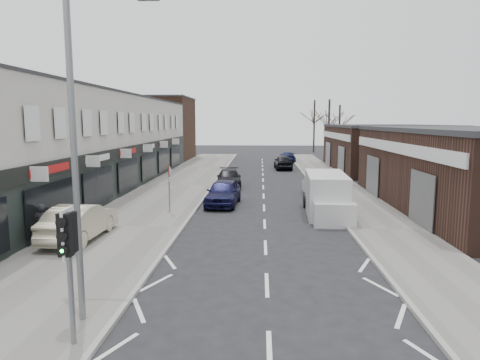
# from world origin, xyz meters

# --- Properties ---
(ground) EXTENTS (160.00, 160.00, 0.00)m
(ground) POSITION_xyz_m (0.00, 0.00, 0.00)
(ground) COLOR black
(ground) RESTS_ON ground
(pavement_left) EXTENTS (5.50, 64.00, 0.12)m
(pavement_left) POSITION_xyz_m (-6.75, 22.00, 0.06)
(pavement_left) COLOR slate
(pavement_left) RESTS_ON ground
(pavement_right) EXTENTS (3.50, 64.00, 0.12)m
(pavement_right) POSITION_xyz_m (5.75, 22.00, 0.06)
(pavement_right) COLOR slate
(pavement_right) RESTS_ON ground
(shop_terrace_left) EXTENTS (8.00, 41.00, 7.10)m
(shop_terrace_left) POSITION_xyz_m (-13.50, 19.50, 3.55)
(shop_terrace_left) COLOR #BBB7AB
(shop_terrace_left) RESTS_ON ground
(brick_block_far) EXTENTS (8.00, 10.00, 8.00)m
(brick_block_far) POSITION_xyz_m (-13.50, 45.00, 4.00)
(brick_block_far) COLOR #472B1E
(brick_block_far) RESTS_ON ground
(right_unit_far) EXTENTS (10.00, 16.00, 4.50)m
(right_unit_far) POSITION_xyz_m (12.50, 34.00, 2.25)
(right_unit_far) COLOR #3C231B
(right_unit_far) RESTS_ON ground
(tree_far_a) EXTENTS (3.60, 3.60, 8.00)m
(tree_far_a) POSITION_xyz_m (9.00, 48.00, 0.00)
(tree_far_a) COLOR #382D26
(tree_far_a) RESTS_ON ground
(tree_far_b) EXTENTS (3.60, 3.60, 7.50)m
(tree_far_b) POSITION_xyz_m (11.50, 54.00, 0.00)
(tree_far_b) COLOR #382D26
(tree_far_b) RESTS_ON ground
(tree_far_c) EXTENTS (3.60, 3.60, 8.50)m
(tree_far_c) POSITION_xyz_m (8.50, 60.00, 0.00)
(tree_far_c) COLOR #382D26
(tree_far_c) RESTS_ON ground
(traffic_light) EXTENTS (0.28, 0.60, 3.10)m
(traffic_light) POSITION_xyz_m (-4.40, -2.02, 2.41)
(traffic_light) COLOR slate
(traffic_light) RESTS_ON pavement_left
(street_lamp) EXTENTS (2.23, 0.22, 8.00)m
(street_lamp) POSITION_xyz_m (-4.53, -0.80, 4.62)
(street_lamp) COLOR slate
(street_lamp) RESTS_ON pavement_left
(warning_sign) EXTENTS (0.12, 0.80, 2.70)m
(warning_sign) POSITION_xyz_m (-5.16, 12.00, 2.20)
(warning_sign) COLOR slate
(warning_sign) RESTS_ON pavement_left
(white_van) EXTENTS (2.30, 5.89, 2.26)m
(white_van) POSITION_xyz_m (3.37, 12.21, 1.07)
(white_van) COLOR silver
(white_van) RESTS_ON ground
(sedan_on_pavement) EXTENTS (1.73, 4.67, 1.52)m
(sedan_on_pavement) POSITION_xyz_m (-7.85, 6.45, 0.88)
(sedan_on_pavement) COLOR #BEB698
(sedan_on_pavement) RESTS_ON pavement_left
(pedestrian) EXTENTS (0.64, 0.42, 1.73)m
(pedestrian) POSITION_xyz_m (-8.91, 5.38, 0.98)
(pedestrian) COLOR black
(pedestrian) RESTS_ON pavement_left
(parked_car_left_a) EXTENTS (2.14, 4.66, 1.55)m
(parked_car_left_a) POSITION_xyz_m (-2.49, 14.76, 0.77)
(parked_car_left_a) COLOR #121238
(parked_car_left_a) RESTS_ON ground
(parked_car_left_b) EXTENTS (2.19, 4.73, 1.34)m
(parked_car_left_b) POSITION_xyz_m (-2.68, 22.11, 0.67)
(parked_car_left_b) COLOR black
(parked_car_left_b) RESTS_ON ground
(parked_car_right_a) EXTENTS (1.39, 3.93, 1.29)m
(parked_car_right_a) POSITION_xyz_m (3.50, 18.38, 0.65)
(parked_car_right_a) COLOR silver
(parked_car_right_a) RESTS_ON ground
(parked_car_right_b) EXTENTS (1.97, 4.50, 1.51)m
(parked_car_right_b) POSITION_xyz_m (2.20, 34.60, 0.75)
(parked_car_right_b) COLOR black
(parked_car_right_b) RESTS_ON ground
(parked_car_right_c) EXTENTS (1.95, 4.49, 1.29)m
(parked_car_right_c) POSITION_xyz_m (3.16, 43.00, 0.64)
(parked_car_right_c) COLOR #151E42
(parked_car_right_c) RESTS_ON ground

